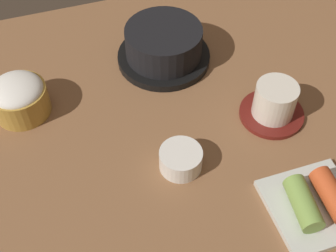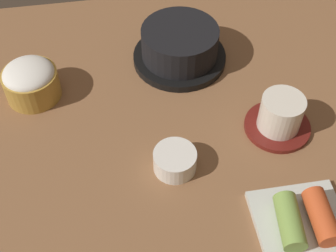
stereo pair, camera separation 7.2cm
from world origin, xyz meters
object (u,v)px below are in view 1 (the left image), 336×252
banchan_cup_center (181,159)px  kimchi_plate (316,203)px  stone_pot (164,45)px  rice_bowl (19,97)px  tea_cup_with_saucer (274,103)px

banchan_cup_center → kimchi_plate: bearing=-39.7°
stone_pot → banchan_cup_center: (-5.09, -23.92, -1.62)cm
stone_pot → rice_bowl: 27.07cm
stone_pot → rice_bowl: size_ratio=1.83×
stone_pot → tea_cup_with_saucer: (12.89, -18.95, -0.44)cm
rice_bowl → banchan_cup_center: rice_bowl is taller
stone_pot → kimchi_plate: bearing=-74.0°
stone_pot → tea_cup_with_saucer: bearing=-55.8°
rice_bowl → kimchi_plate: (37.26, -32.28, -1.90)cm
tea_cup_with_saucer → banchan_cup_center: size_ratio=1.64×
kimchi_plate → stone_pot: bearing=106.0°
tea_cup_with_saucer → kimchi_plate: (-2.29, -18.02, -1.48)cm
tea_cup_with_saucer → kimchi_plate: 18.23cm
stone_pot → tea_cup_with_saucer: stone_pot is taller
rice_bowl → banchan_cup_center: 28.94cm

